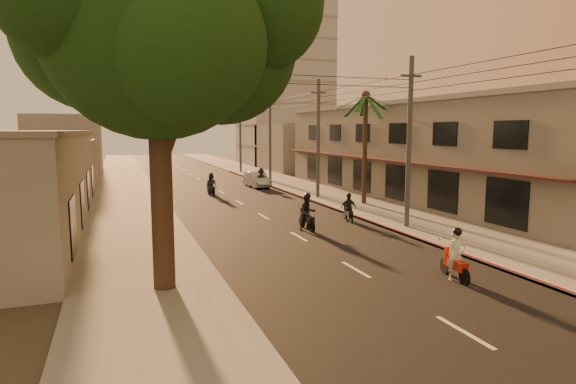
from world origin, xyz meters
name	(u,v)px	position (x,y,z in m)	size (l,w,h in m)	color
ground	(384,286)	(0.00, 0.00, 0.00)	(160.00, 160.00, 0.00)	#383023
road	(239,202)	(0.00, 20.00, 0.01)	(10.00, 140.00, 0.02)	black
sidewalk_right	(333,197)	(7.50, 20.00, 0.06)	(5.00, 140.00, 0.12)	slate
sidewalk_left	(131,207)	(-7.50, 20.00, 0.06)	(5.00, 140.00, 0.12)	slate
curb_stripe	(332,208)	(5.10, 15.00, 0.10)	(0.20, 60.00, 0.20)	red
shophouse_row	(420,150)	(13.95, 18.00, 3.65)	(8.80, 34.20, 7.30)	gray
distant_tower	(283,71)	(16.00, 56.00, 14.00)	(12.10, 12.10, 28.00)	#B7B5B2
broadleaf_tree	(168,25)	(-6.61, 2.14, 8.48)	(9.60, 8.70, 12.10)	black
palm_tree	(366,102)	(8.00, 16.00, 7.15)	(5.00, 5.00, 8.20)	black
utility_poles	(318,112)	(6.20, 20.00, 6.54)	(1.20, 48.26, 9.00)	#38383A
filler_right	(297,147)	(14.00, 45.00, 3.00)	(8.00, 14.00, 6.00)	gray
filler_left_near	(48,164)	(-14.00, 34.00, 2.20)	(8.00, 14.00, 4.40)	gray
filler_left_far	(66,144)	(-14.00, 52.00, 3.50)	(8.00, 14.00, 7.00)	gray
scooter_red	(456,257)	(2.71, -0.27, 0.84)	(0.86, 1.91, 1.89)	black
scooter_mid_a	(307,213)	(1.01, 9.33, 0.89)	(0.91, 2.02, 1.99)	black
scooter_mid_b	(348,208)	(4.15, 10.79, 0.75)	(1.06, 1.68, 1.66)	black
scooter_far_a	(211,185)	(-1.12, 24.79, 0.82)	(0.95, 1.85, 1.82)	black
scooter_far_b	(261,179)	(3.93, 27.57, 0.86)	(1.41, 1.89, 1.88)	black
parked_car	(257,180)	(3.81, 28.57, 0.70)	(1.69, 4.30, 1.39)	#9DA0A5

